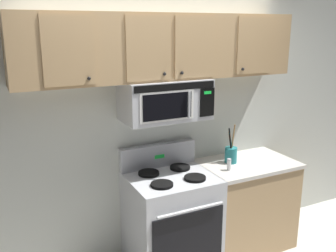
{
  "coord_description": "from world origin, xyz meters",
  "views": [
    {
      "loc": [
        -1.4,
        -2.35,
        2.19
      ],
      "look_at": [
        0.0,
        0.49,
        1.35
      ],
      "focal_mm": 40.15,
      "sensor_mm": 36.0,
      "label": 1
    }
  ],
  "objects_px": {
    "over_range_microwave": "(165,100)",
    "salt_shaker": "(229,165)",
    "utensil_crock_teal": "(231,154)",
    "stove_range": "(171,220)"
  },
  "relations": [
    {
      "from": "over_range_microwave",
      "to": "utensil_crock_teal",
      "type": "bearing_deg",
      "value": -4.49
    },
    {
      "from": "stove_range",
      "to": "over_range_microwave",
      "type": "xyz_separation_m",
      "value": [
        -0.0,
        0.12,
        1.11
      ]
    },
    {
      "from": "over_range_microwave",
      "to": "utensil_crock_teal",
      "type": "height_order",
      "value": "over_range_microwave"
    },
    {
      "from": "over_range_microwave",
      "to": "utensil_crock_teal",
      "type": "relative_size",
      "value": 1.95
    },
    {
      "from": "over_range_microwave",
      "to": "salt_shaker",
      "type": "height_order",
      "value": "over_range_microwave"
    },
    {
      "from": "salt_shaker",
      "to": "over_range_microwave",
      "type": "bearing_deg",
      "value": 158.48
    },
    {
      "from": "stove_range",
      "to": "utensil_crock_teal",
      "type": "distance_m",
      "value": 0.86
    },
    {
      "from": "utensil_crock_teal",
      "to": "salt_shaker",
      "type": "xyz_separation_m",
      "value": [
        -0.13,
        -0.16,
        -0.04
      ]
    },
    {
      "from": "stove_range",
      "to": "salt_shaker",
      "type": "xyz_separation_m",
      "value": [
        0.55,
        -0.1,
        0.49
      ]
    },
    {
      "from": "stove_range",
      "to": "utensil_crock_teal",
      "type": "relative_size",
      "value": 2.87
    }
  ]
}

